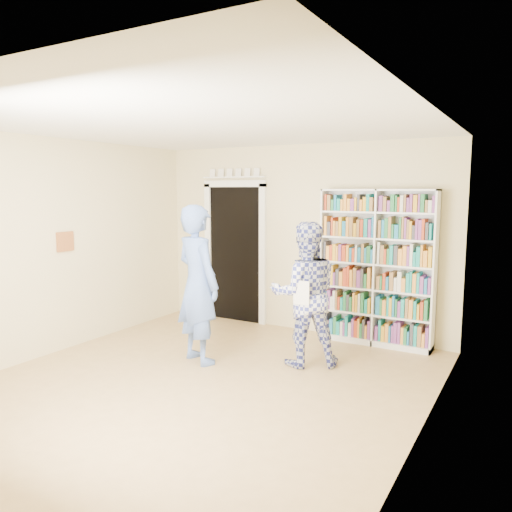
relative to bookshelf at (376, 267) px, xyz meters
The scene contains 11 objects.
floor 2.83m from the bookshelf, 116.87° to the right, with size 5.00×5.00×0.00m, color #A37F4F.
ceiling 3.11m from the bookshelf, 116.87° to the right, with size 5.00×5.00×0.00m, color white.
wall_back 1.24m from the bookshelf, behind, with size 4.50×4.50×0.00m, color beige.
wall_left 4.17m from the bookshelf, 145.71° to the right, with size 5.00×5.00×0.00m, color beige.
wall_right 2.59m from the bookshelf, 65.62° to the right, with size 5.00×5.00×0.00m, color beige.
bookshelf is the anchor object (origin of this frame).
doorway 2.30m from the bookshelf, behind, with size 1.10×0.08×2.43m.
wall_art 4.05m from the bookshelf, 147.90° to the right, with size 0.03×0.25×0.25m, color brown.
man_blue 2.38m from the bookshelf, 133.64° to the right, with size 0.69×0.45×1.89m, color #5270B8.
man_plaid 1.31m from the bookshelf, 112.39° to the right, with size 0.82×0.64×1.70m, color navy.
paper_sheet 1.52m from the bookshelf, 105.91° to the right, with size 0.19×0.01×0.27m, color white.
Camera 1 is at (3.03, -4.09, 2.05)m, focal length 35.00 mm.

